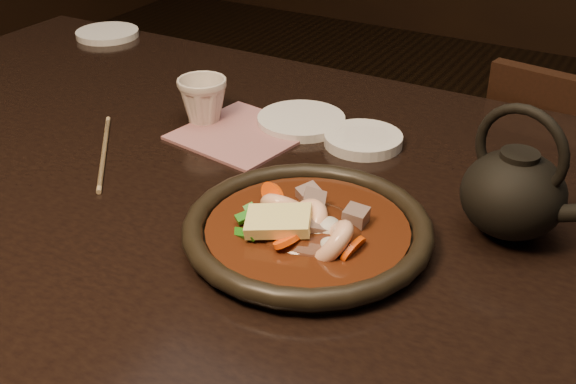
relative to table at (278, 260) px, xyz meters
The scene contains 10 objects.
table is the anchor object (origin of this frame).
plate 0.12m from the table, 35.16° to the right, with size 0.27×0.27×0.03m.
stirfry 0.12m from the table, 35.87° to the right, with size 0.15×0.14×0.06m.
soy_dish 0.22m from the table, 85.16° to the left, with size 0.11×0.11×0.02m, color silver.
saucer_left 0.73m from the table, 147.66° to the left, with size 0.12×0.12×0.01m, color silver.
saucer_right 0.25m from the table, 112.13° to the left, with size 0.13×0.13×0.01m, color silver.
tea_cup 0.29m from the table, 144.45° to the left, with size 0.07×0.07×0.07m, color beige.
chopsticks 0.29m from the table, behind, with size 0.14×0.17×0.01m.
napkin 0.22m from the table, 134.80° to the left, with size 0.16×0.16×0.00m, color #995E61.
teapot 0.29m from the table, 16.86° to the left, with size 0.14×0.11×0.15m.
Camera 1 is at (0.37, -0.63, 1.19)m, focal length 45.00 mm.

